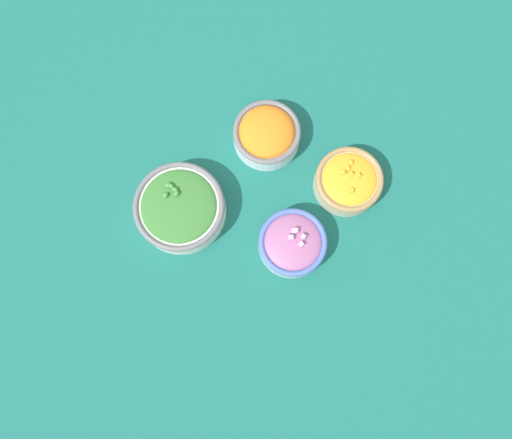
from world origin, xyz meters
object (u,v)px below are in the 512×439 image
at_px(bowl_red_onion, 292,243).
at_px(bowl_squash, 348,181).
at_px(bowl_carrots, 267,134).
at_px(bowl_broccoli, 180,208).

relative_size(bowl_red_onion, bowl_squash, 0.99).
relative_size(bowl_red_onion, bowl_carrots, 0.97).
bearing_deg(bowl_carrots, bowl_squash, 112.67).
distance_m(bowl_red_onion, bowl_squash, 0.18).
relative_size(bowl_broccoli, bowl_carrots, 1.30).
distance_m(bowl_squash, bowl_broccoli, 0.35).
bearing_deg(bowl_carrots, bowl_red_onion, 66.20).
height_order(bowl_red_onion, bowl_broccoli, bowl_broccoli).
distance_m(bowl_red_onion, bowl_carrots, 0.24).
xyz_separation_m(bowl_broccoli, bowl_carrots, (-0.24, -0.02, 0.00)).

